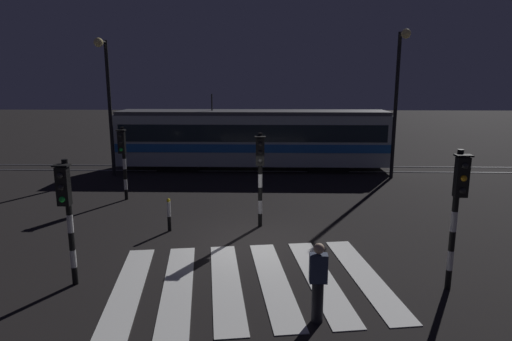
{
  "coord_description": "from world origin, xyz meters",
  "views": [
    {
      "loc": [
        0.42,
        -12.58,
        4.89
      ],
      "look_at": [
        -0.04,
        4.17,
        1.4
      ],
      "focal_mm": 30.55,
      "sensor_mm": 36.0,
      "label": 1
    }
  ],
  "objects_px": {
    "tram": "(253,138)",
    "pedestrian_waiting_at_kerb": "(318,282)",
    "bollard_island_edge": "(169,215)",
    "traffic_light_median_centre": "(260,166)",
    "traffic_light_corner_near_right": "(458,200)",
    "street_lamp_trackside_right": "(398,87)",
    "traffic_light_corner_near_left": "(67,205)",
    "street_lamp_trackside_left": "(107,91)",
    "traffic_light_corner_far_left": "(123,153)"
  },
  "relations": [
    {
      "from": "street_lamp_trackside_left",
      "to": "bollard_island_edge",
      "type": "height_order",
      "value": "street_lamp_trackside_left"
    },
    {
      "from": "traffic_light_median_centre",
      "to": "street_lamp_trackside_right",
      "type": "xyz_separation_m",
      "value": [
        6.53,
        7.49,
        2.45
      ]
    },
    {
      "from": "pedestrian_waiting_at_kerb",
      "to": "traffic_light_corner_far_left",
      "type": "bearing_deg",
      "value": 127.28
    },
    {
      "from": "pedestrian_waiting_at_kerb",
      "to": "bollard_island_edge",
      "type": "bearing_deg",
      "value": 128.35
    },
    {
      "from": "tram",
      "to": "bollard_island_edge",
      "type": "distance_m",
      "value": 10.66
    },
    {
      "from": "traffic_light_corner_far_left",
      "to": "bollard_island_edge",
      "type": "xyz_separation_m",
      "value": [
        2.66,
        -3.71,
        -1.44
      ]
    },
    {
      "from": "bollard_island_edge",
      "to": "traffic_light_corner_far_left",
      "type": "bearing_deg",
      "value": 125.67
    },
    {
      "from": "traffic_light_corner_near_left",
      "to": "traffic_light_corner_far_left",
      "type": "bearing_deg",
      "value": 98.97
    },
    {
      "from": "street_lamp_trackside_right",
      "to": "bollard_island_edge",
      "type": "distance_m",
      "value": 13.03
    },
    {
      "from": "tram",
      "to": "pedestrian_waiting_at_kerb",
      "type": "distance_m",
      "value": 15.85
    },
    {
      "from": "street_lamp_trackside_left",
      "to": "bollard_island_edge",
      "type": "bearing_deg",
      "value": -59.48
    },
    {
      "from": "street_lamp_trackside_left",
      "to": "tram",
      "type": "relative_size",
      "value": 0.45
    },
    {
      "from": "tram",
      "to": "pedestrian_waiting_at_kerb",
      "type": "xyz_separation_m",
      "value": [
        1.87,
        -15.71,
        -0.87
      ]
    },
    {
      "from": "traffic_light_corner_near_right",
      "to": "traffic_light_corner_far_left",
      "type": "relative_size",
      "value": 1.11
    },
    {
      "from": "traffic_light_corner_near_right",
      "to": "traffic_light_corner_near_left",
      "type": "xyz_separation_m",
      "value": [
        -9.0,
        -0.01,
        -0.18
      ]
    },
    {
      "from": "traffic_light_corner_near_right",
      "to": "bollard_island_edge",
      "type": "distance_m",
      "value": 8.68
    },
    {
      "from": "traffic_light_corner_far_left",
      "to": "street_lamp_trackside_left",
      "type": "xyz_separation_m",
      "value": [
        -2.1,
        4.37,
        2.37
      ]
    },
    {
      "from": "bollard_island_edge",
      "to": "street_lamp_trackside_left",
      "type": "bearing_deg",
      "value": 120.52
    },
    {
      "from": "pedestrian_waiting_at_kerb",
      "to": "bollard_island_edge",
      "type": "height_order",
      "value": "pedestrian_waiting_at_kerb"
    },
    {
      "from": "traffic_light_corner_far_left",
      "to": "street_lamp_trackside_left",
      "type": "relative_size",
      "value": 0.44
    },
    {
      "from": "traffic_light_corner_near_right",
      "to": "street_lamp_trackside_right",
      "type": "xyz_separation_m",
      "value": [
        1.96,
        11.9,
        2.33
      ]
    },
    {
      "from": "traffic_light_corner_near_right",
      "to": "bollard_island_edge",
      "type": "xyz_separation_m",
      "value": [
        -7.55,
        3.94,
        -1.67
      ]
    },
    {
      "from": "traffic_light_corner_near_right",
      "to": "pedestrian_waiting_at_kerb",
      "type": "height_order",
      "value": "traffic_light_corner_near_right"
    },
    {
      "from": "traffic_light_corner_near_right",
      "to": "traffic_light_corner_near_left",
      "type": "distance_m",
      "value": 9.01
    },
    {
      "from": "street_lamp_trackside_right",
      "to": "traffic_light_corner_near_right",
      "type": "bearing_deg",
      "value": -99.36
    },
    {
      "from": "traffic_light_median_centre",
      "to": "bollard_island_edge",
      "type": "relative_size",
      "value": 2.88
    },
    {
      "from": "pedestrian_waiting_at_kerb",
      "to": "bollard_island_edge",
      "type": "xyz_separation_m",
      "value": [
        -4.26,
        5.39,
        -0.32
      ]
    },
    {
      "from": "traffic_light_corner_near_right",
      "to": "traffic_light_corner_far_left",
      "type": "bearing_deg",
      "value": 143.16
    },
    {
      "from": "street_lamp_trackside_left",
      "to": "pedestrian_waiting_at_kerb",
      "type": "height_order",
      "value": "street_lamp_trackside_left"
    },
    {
      "from": "tram",
      "to": "bollard_island_edge",
      "type": "height_order",
      "value": "tram"
    },
    {
      "from": "tram",
      "to": "street_lamp_trackside_right",
      "type": "bearing_deg",
      "value": -18.33
    },
    {
      "from": "traffic_light_corner_near_left",
      "to": "street_lamp_trackside_right",
      "type": "relative_size",
      "value": 0.43
    },
    {
      "from": "traffic_light_corner_near_right",
      "to": "bollard_island_edge",
      "type": "bearing_deg",
      "value": 152.44
    },
    {
      "from": "traffic_light_median_centre",
      "to": "pedestrian_waiting_at_kerb",
      "type": "xyz_separation_m",
      "value": [
        1.28,
        -5.86,
        -1.23
      ]
    },
    {
      "from": "tram",
      "to": "traffic_light_corner_near_right",
      "type": "bearing_deg",
      "value": -70.11
    },
    {
      "from": "traffic_light_corner_near_right",
      "to": "traffic_light_corner_near_left",
      "type": "height_order",
      "value": "traffic_light_corner_near_right"
    },
    {
      "from": "traffic_light_corner_far_left",
      "to": "tram",
      "type": "relative_size",
      "value": 0.2
    },
    {
      "from": "traffic_light_corner_near_right",
      "to": "tram",
      "type": "relative_size",
      "value": 0.22
    },
    {
      "from": "traffic_light_median_centre",
      "to": "street_lamp_trackside_left",
      "type": "bearing_deg",
      "value": 135.51
    },
    {
      "from": "traffic_light_corner_near_right",
      "to": "traffic_light_median_centre",
      "type": "height_order",
      "value": "traffic_light_corner_near_right"
    },
    {
      "from": "traffic_light_median_centre",
      "to": "street_lamp_trackside_left",
      "type": "xyz_separation_m",
      "value": [
        -7.74,
        7.61,
        2.26
      ]
    },
    {
      "from": "traffic_light_corner_near_right",
      "to": "pedestrian_waiting_at_kerb",
      "type": "xyz_separation_m",
      "value": [
        -3.29,
        -1.45,
        -1.35
      ]
    },
    {
      "from": "traffic_light_median_centre",
      "to": "bollard_island_edge",
      "type": "bearing_deg",
      "value": -170.99
    },
    {
      "from": "street_lamp_trackside_right",
      "to": "tram",
      "type": "xyz_separation_m",
      "value": [
        -7.12,
        2.36,
        -2.81
      ]
    },
    {
      "from": "traffic_light_median_centre",
      "to": "street_lamp_trackside_left",
      "type": "distance_m",
      "value": 11.09
    },
    {
      "from": "street_lamp_trackside_left",
      "to": "pedestrian_waiting_at_kerb",
      "type": "distance_m",
      "value": 16.59
    },
    {
      "from": "traffic_light_corner_far_left",
      "to": "tram",
      "type": "xyz_separation_m",
      "value": [
        5.05,
        6.61,
        -0.25
      ]
    },
    {
      "from": "street_lamp_trackside_right",
      "to": "pedestrian_waiting_at_kerb",
      "type": "bearing_deg",
      "value": -111.45
    },
    {
      "from": "street_lamp_trackside_right",
      "to": "street_lamp_trackside_left",
      "type": "bearing_deg",
      "value": 179.53
    },
    {
      "from": "traffic_light_corner_near_right",
      "to": "traffic_light_median_centre",
      "type": "xyz_separation_m",
      "value": [
        -4.57,
        4.41,
        -0.12
      ]
    }
  ]
}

